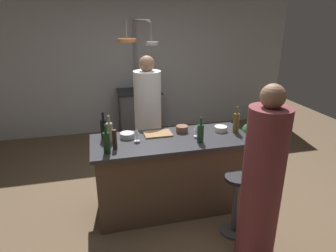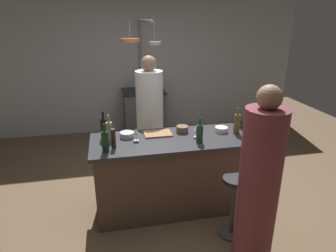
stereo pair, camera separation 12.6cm
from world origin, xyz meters
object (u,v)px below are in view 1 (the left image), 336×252
(pepper_mill, at_px, (115,139))
(wine_bottle_white, at_px, (110,132))
(chef, at_px, (148,124))
(wine_bottle_dark, at_px, (104,129))
(mixing_bowl_steel, at_px, (127,135))
(guest_right, at_px, (262,185))
(mixing_bowl_wooden, at_px, (182,129))
(wine_glass_by_chef, at_px, (197,128))
(stove_range, at_px, (139,113))
(wine_glass_near_left_guest, at_px, (137,132))
(cutting_board, at_px, (158,134))
(wine_bottle_red, at_px, (107,142))
(bar_stool_right, at_px, (235,202))
(wine_bottle_amber, at_px, (236,122))
(wine_bottle_green, at_px, (200,133))
(potted_plant, at_px, (251,136))
(mixing_bowl_ceramic, at_px, (221,129))

(pepper_mill, distance_m, wine_bottle_white, 0.21)
(chef, height_order, wine_bottle_dark, chef)
(pepper_mill, relative_size, mixing_bowl_steel, 1.29)
(guest_right, distance_m, mixing_bowl_wooden, 1.22)
(wine_glass_by_chef, bearing_deg, stove_range, 96.95)
(wine_glass_near_left_guest, bearing_deg, chef, 71.11)
(cutting_board, bearing_deg, mixing_bowl_wooden, 2.87)
(mixing_bowl_steel, bearing_deg, wine_glass_near_left_guest, -52.86)
(wine_bottle_dark, relative_size, mixing_bowl_wooden, 2.20)
(wine_bottle_dark, relative_size, wine_bottle_red, 1.03)
(mixing_bowl_steel, bearing_deg, bar_stool_right, -37.08)
(wine_bottle_amber, bearing_deg, guest_right, -102.60)
(chef, relative_size, wine_bottle_green, 6.09)
(wine_bottle_white, bearing_deg, potted_plant, 24.57)
(guest_right, xyz_separation_m, wine_bottle_red, (-1.30, 0.77, 0.23))
(guest_right, relative_size, mixing_bowl_ceramic, 11.20)
(bar_stool_right, xyz_separation_m, wine_bottle_white, (-1.21, 0.71, 0.64))
(bar_stool_right, relative_size, wine_glass_by_chef, 4.66)
(potted_plant, height_order, wine_bottle_white, wine_bottle_white)
(bar_stool_right, bearing_deg, wine_glass_by_chef, 110.99)
(potted_plant, distance_m, mixing_bowl_ceramic, 1.67)
(potted_plant, bearing_deg, bar_stool_right, -123.23)
(wine_glass_by_chef, xyz_separation_m, wine_glass_near_left_guest, (-0.69, 0.03, 0.00))
(bar_stool_right, distance_m, wine_bottle_green, 0.82)
(wine_bottle_white, relative_size, wine_glass_by_chef, 2.05)
(stove_range, xyz_separation_m, mixing_bowl_ceramic, (0.64, -2.36, 0.48))
(mixing_bowl_ceramic, bearing_deg, mixing_bowl_wooden, 169.21)
(bar_stool_right, height_order, pepper_mill, pepper_mill)
(wine_bottle_red, bearing_deg, guest_right, -30.70)
(wine_bottle_green, bearing_deg, mixing_bowl_steel, 157.90)
(wine_glass_by_chef, bearing_deg, potted_plant, 40.02)
(wine_bottle_amber, bearing_deg, wine_bottle_white, 176.98)
(guest_right, relative_size, potted_plant, 3.28)
(bar_stool_right, xyz_separation_m, wine_glass_by_chef, (-0.24, 0.61, 0.63))
(bar_stool_right, height_order, cutting_board, cutting_board)
(guest_right, bearing_deg, wine_bottle_green, 109.86)
(potted_plant, height_order, wine_bottle_amber, wine_bottle_amber)
(chef, bearing_deg, wine_glass_by_chef, -63.02)
(wine_bottle_white, distance_m, wine_glass_by_chef, 0.98)
(potted_plant, relative_size, pepper_mill, 2.48)
(mixing_bowl_ceramic, distance_m, mixing_bowl_wooden, 0.47)
(stove_range, relative_size, wine_glass_near_left_guest, 6.10)
(bar_stool_right, bearing_deg, chef, 114.48)
(bar_stool_right, height_order, mixing_bowl_ceramic, mixing_bowl_ceramic)
(wine_bottle_dark, height_order, mixing_bowl_ceramic, wine_bottle_dark)
(wine_bottle_red, xyz_separation_m, wine_glass_near_left_guest, (0.34, 0.22, -0.01))
(chef, height_order, wine_glass_near_left_guest, chef)
(guest_right, height_order, wine_bottle_amber, guest_right)
(wine_glass_near_left_guest, bearing_deg, stove_range, 80.92)
(potted_plant, xyz_separation_m, wine_glass_by_chef, (-1.42, -1.19, 0.71))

